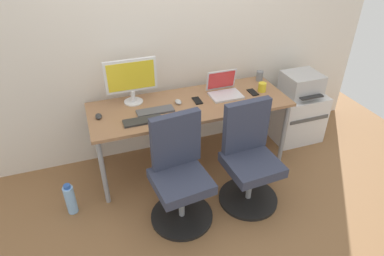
% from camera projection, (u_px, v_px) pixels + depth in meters
% --- Properties ---
extents(ground_plane, '(5.28, 5.28, 0.00)m').
position_uv_depth(ground_plane, '(190.00, 162.00, 3.59)').
color(ground_plane, brown).
extents(back_wall, '(4.40, 0.04, 2.60)m').
position_uv_depth(back_wall, '(176.00, 30.00, 3.22)').
color(back_wall, silver).
rests_on(back_wall, ground).
extents(desk, '(1.91, 0.69, 0.72)m').
position_uv_depth(desk, '(190.00, 109.00, 3.23)').
color(desk, '#996B47').
rests_on(desk, ground).
extents(office_chair_left, '(0.54, 0.54, 0.94)m').
position_uv_depth(office_chair_left, '(179.00, 176.00, 2.77)').
color(office_chair_left, black).
rests_on(office_chair_left, ground).
extents(office_chair_right, '(0.54, 0.54, 0.94)m').
position_uv_depth(office_chair_right, '(249.00, 159.00, 2.95)').
color(office_chair_right, black).
rests_on(office_chair_right, ground).
extents(side_cabinet, '(0.53, 0.48, 0.56)m').
position_uv_depth(side_cabinet, '(295.00, 115.00, 3.86)').
color(side_cabinet, silver).
rests_on(side_cabinet, ground).
extents(printer, '(0.38, 0.40, 0.24)m').
position_uv_depth(printer, '(302.00, 84.00, 3.65)').
color(printer, '#B7B7B7').
rests_on(printer, side_cabinet).
extents(water_bottle_on_floor, '(0.09, 0.09, 0.31)m').
position_uv_depth(water_bottle_on_floor, '(70.00, 199.00, 2.93)').
color(water_bottle_on_floor, '#8CBFF2').
rests_on(water_bottle_on_floor, ground).
extents(desktop_monitor, '(0.48, 0.18, 0.43)m').
position_uv_depth(desktop_monitor, '(131.00, 78.00, 3.08)').
color(desktop_monitor, silver).
rests_on(desktop_monitor, desk).
extents(open_laptop, '(0.31, 0.26, 0.23)m').
position_uv_depth(open_laptop, '(224.00, 89.00, 3.33)').
color(open_laptop, silver).
rests_on(open_laptop, desk).
extents(keyboard_by_monitor, '(0.34, 0.12, 0.02)m').
position_uv_depth(keyboard_by_monitor, '(143.00, 121.00, 2.92)').
color(keyboard_by_monitor, '#2D2D2D').
rests_on(keyboard_by_monitor, desk).
extents(keyboard_by_laptop, '(0.34, 0.12, 0.02)m').
position_uv_depth(keyboard_by_laptop, '(155.00, 111.00, 3.06)').
color(keyboard_by_laptop, '#515156').
rests_on(keyboard_by_laptop, desk).
extents(mouse_by_monitor, '(0.06, 0.10, 0.03)m').
position_uv_depth(mouse_by_monitor, '(178.00, 102.00, 3.19)').
color(mouse_by_monitor, '#B7B7B7').
rests_on(mouse_by_monitor, desk).
extents(mouse_by_laptop, '(0.06, 0.10, 0.03)m').
position_uv_depth(mouse_by_laptop, '(99.00, 116.00, 2.97)').
color(mouse_by_laptop, '#2D2D2D').
rests_on(mouse_by_laptop, desk).
extents(coffee_mug, '(0.08, 0.08, 0.09)m').
position_uv_depth(coffee_mug, '(262.00, 87.00, 3.39)').
color(coffee_mug, yellow).
rests_on(coffee_mug, desk).
extents(pen_cup, '(0.07, 0.07, 0.10)m').
position_uv_depth(pen_cup, '(260.00, 76.00, 3.60)').
color(pen_cup, slate).
rests_on(pen_cup, desk).
extents(phone_near_laptop, '(0.07, 0.14, 0.01)m').
position_uv_depth(phone_near_laptop, '(197.00, 101.00, 3.24)').
color(phone_near_laptop, black).
rests_on(phone_near_laptop, desk).
extents(phone_near_monitor, '(0.07, 0.14, 0.01)m').
position_uv_depth(phone_near_monitor, '(253.00, 92.00, 3.38)').
color(phone_near_monitor, black).
rests_on(phone_near_monitor, desk).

